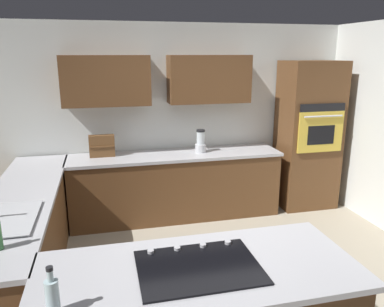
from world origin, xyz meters
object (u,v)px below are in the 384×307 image
at_px(wall_oven, 308,135).
at_px(spice_rack, 102,146).
at_px(sink_unit, 5,219).
at_px(cooktop, 198,266).
at_px(oil_bottle, 52,296).
at_px(blender, 201,143).

bearing_deg(wall_oven, spice_rack, -1.66).
relative_size(sink_unit, spice_rack, 2.17).
relative_size(wall_oven, spice_rack, 6.52).
xyz_separation_m(sink_unit, cooktop, (-1.34, 1.02, -0.01)).
distance_m(sink_unit, spice_rack, 1.98).
bearing_deg(oil_bottle, cooktop, -163.34).
relative_size(wall_oven, cooktop, 2.77).
relative_size(blender, oil_bottle, 1.13).
bearing_deg(spice_rack, cooktop, 101.13).
distance_m(cooktop, blender, 2.87).
distance_m(wall_oven, cooktop, 3.62).
distance_m(sink_unit, blender, 2.72).
bearing_deg(sink_unit, spice_rack, -113.21).
height_order(wall_oven, sink_unit, wall_oven).
relative_size(sink_unit, oil_bottle, 2.57).
height_order(wall_oven, blender, wall_oven).
relative_size(sink_unit, blender, 2.26).
distance_m(blender, oil_bottle, 3.40).
xyz_separation_m(wall_oven, sink_unit, (3.68, 1.73, -0.14)).
bearing_deg(oil_bottle, wall_oven, -136.58).
height_order(blender, spice_rack, blender).
height_order(spice_rack, oil_bottle, spice_rack).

